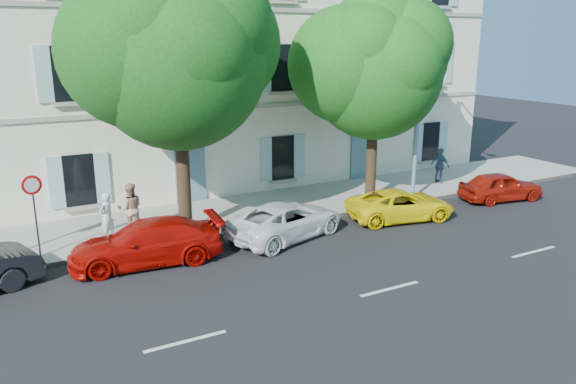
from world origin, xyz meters
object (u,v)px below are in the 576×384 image
pedestrian_b (130,208)px  road_sign (33,198)px  pedestrian_a (107,216)px  tree_left (178,61)px  car_red_hatchback (501,186)px  car_white_coupe (286,220)px  tree_right (375,72)px  street_lamp (422,86)px  car_red_coupe (146,243)px  pedestrian_c (440,166)px  car_yellow_supercar (401,205)px

pedestrian_b → road_sign: bearing=22.2°
road_sign → pedestrian_a: bearing=14.0°
road_sign → pedestrian_b: (3.10, 0.83, -1.00)m
tree_left → car_red_hatchback: bearing=-9.2°
car_white_coupe → tree_right: 7.34m
car_white_coupe → car_red_hatchback: 10.46m
tree_right → car_white_coupe: bearing=-159.1°
pedestrian_a → road_sign: bearing=-25.3°
street_lamp → road_sign: bearing=177.8°
street_lamp → car_red_hatchback: bearing=-23.6°
pedestrian_a → street_lamp: bearing=135.6°
car_white_coupe → pedestrian_a: size_ratio=2.74×
car_red_coupe → street_lamp: 12.75m
street_lamp → pedestrian_c: size_ratio=5.06×
tree_right → street_lamp: bearing=-21.5°
car_red_hatchback → pedestrian_a: 16.34m
pedestrian_a → pedestrian_c: (15.57, 0.54, 0.01)m
car_white_coupe → pedestrian_c: size_ratio=2.73×
tree_left → road_sign: tree_left is taller
street_lamp → pedestrian_a: (-12.66, 1.13, -3.98)m
car_red_hatchback → street_lamp: 5.75m
car_red_coupe → pedestrian_c: 15.13m
tree_left → pedestrian_c: size_ratio=5.52×
car_yellow_supercar → road_sign: (-12.81, 2.11, 1.48)m
car_yellow_supercar → car_red_coupe: bearing=99.7°
car_white_coupe → tree_left: size_ratio=0.49×
road_sign → pedestrian_c: size_ratio=1.58×
pedestrian_c → tree_right: bearing=89.8°
pedestrian_b → pedestrian_c: (14.69, 0.26, -0.07)m
tree_left → street_lamp: tree_left is taller
car_yellow_supercar → car_red_hatchback: size_ratio=1.14×
car_red_coupe → tree_left: 6.07m
car_yellow_supercar → street_lamp: size_ratio=0.50×
tree_left → pedestrian_b: bearing=157.1°
pedestrian_b → pedestrian_c: bearing=-171.9°
tree_left → pedestrian_b: size_ratio=5.08×
tree_left → road_sign: size_ratio=3.50×
car_yellow_supercar → car_red_hatchback: car_red_hatchback is taller
pedestrian_c → car_white_coupe: bearing=95.0°
car_red_hatchback → pedestrian_c: (-0.55, 3.17, 0.36)m
car_red_hatchback → pedestrian_b: size_ratio=2.02×
pedestrian_b → pedestrian_c: 14.69m
car_red_coupe → road_sign: bearing=-115.5°
car_yellow_supercar → street_lamp: 5.08m
pedestrian_b → pedestrian_c: size_ratio=1.09×
tree_left → tree_right: 8.19m
car_yellow_supercar → road_sign: bearing=92.0°
road_sign → pedestrian_a: (2.22, 0.55, -1.08)m
car_red_hatchback → road_sign: road_sign is taller
car_yellow_supercar → tree_right: size_ratio=0.50×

